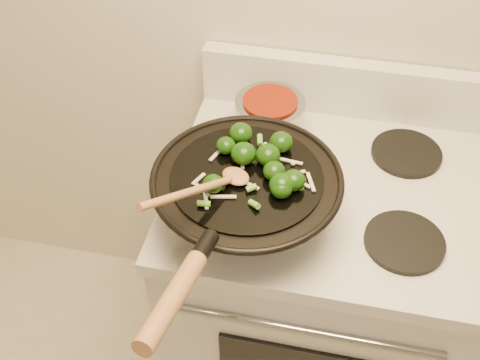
# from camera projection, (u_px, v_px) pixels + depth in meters

# --- Properties ---
(stove) EXTENTS (0.78, 0.67, 1.08)m
(stove) POSITION_uv_depth(u_px,v_px,m) (314.00, 290.00, 1.79)
(stove) COLOR silver
(stove) RESTS_ON ground
(wok) EXTENTS (0.42, 0.70, 0.22)m
(wok) POSITION_uv_depth(u_px,v_px,m) (246.00, 195.00, 1.33)
(wok) COLOR black
(wok) RESTS_ON stove
(stirfry) EXTENTS (0.26, 0.26, 0.05)m
(stirfry) POSITION_uv_depth(u_px,v_px,m) (261.00, 162.00, 1.30)
(stirfry) COLOR #123608
(stirfry) RESTS_ON wok
(wooden_spoon) EXTENTS (0.18, 0.27, 0.12)m
(wooden_spoon) POSITION_uv_depth(u_px,v_px,m) (210.00, 185.00, 1.22)
(wooden_spoon) COLOR #A16A3F
(wooden_spoon) RESTS_ON wok
(saucepan) EXTENTS (0.18, 0.29, 0.11)m
(saucepan) POSITION_uv_depth(u_px,v_px,m) (270.00, 117.00, 1.56)
(saucepan) COLOR #92959A
(saucepan) RESTS_ON stove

